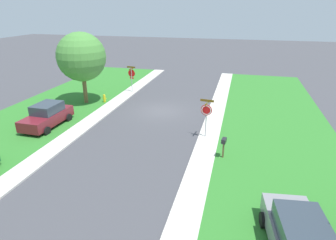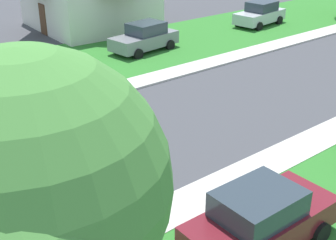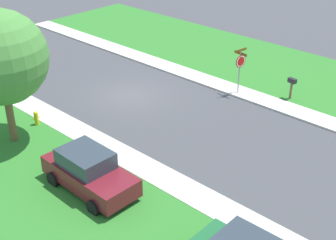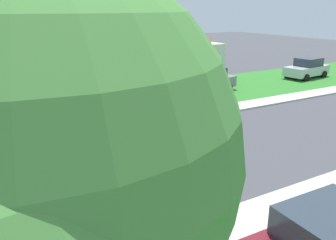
{
  "view_description": "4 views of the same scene",
  "coord_description": "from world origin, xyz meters",
  "px_view_note": "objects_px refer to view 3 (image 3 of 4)",
  "views": [
    {
      "loc": [
        -6.43,
        22.47,
        8.49
      ],
      "look_at": [
        -2.02,
        5.3,
        1.4
      ],
      "focal_mm": 30.61,
      "sensor_mm": 36.0,
      "label": 1
    },
    {
      "loc": [
        13.25,
        -2.47,
        8.17
      ],
      "look_at": [
        1.99,
        6.65,
        1.4
      ],
      "focal_mm": 49.41,
      "sensor_mm": 36.0,
      "label": 2
    },
    {
      "loc": [
        16.66,
        18.52,
        11.71
      ],
      "look_at": [
        2.6,
        5.45,
        1.4
      ],
      "focal_mm": 50.47,
      "sensor_mm": 36.0,
      "label": 3
    },
    {
      "loc": [
        11.11,
        -0.94,
        5.86
      ],
      "look_at": [
        -0.86,
        5.84,
        1.4
      ],
      "focal_mm": 37.11,
      "sensor_mm": 36.0,
      "label": 4
    }
  ],
  "objects_px": {
    "stop_sign_far_corner": "(240,64)",
    "car_maroon_near_corner": "(89,171)",
    "fire_hydrant": "(36,118)",
    "mailbox": "(292,83)",
    "stop_sign_near_corner": "(13,66)"
  },
  "relations": [
    {
      "from": "car_maroon_near_corner",
      "to": "mailbox",
      "type": "relative_size",
      "value": 3.3
    },
    {
      "from": "fire_hydrant",
      "to": "mailbox",
      "type": "distance_m",
      "value": 14.02
    },
    {
      "from": "stop_sign_far_corner",
      "to": "car_maroon_near_corner",
      "type": "xyz_separation_m",
      "value": [
        11.72,
        0.94,
        -1.01
      ]
    },
    {
      "from": "stop_sign_far_corner",
      "to": "car_maroon_near_corner",
      "type": "bearing_deg",
      "value": 4.59
    },
    {
      "from": "fire_hydrant",
      "to": "stop_sign_far_corner",
      "type": "bearing_deg",
      "value": 152.43
    },
    {
      "from": "fire_hydrant",
      "to": "car_maroon_near_corner",
      "type": "bearing_deg",
      "value": 75.93
    },
    {
      "from": "stop_sign_near_corner",
      "to": "car_maroon_near_corner",
      "type": "relative_size",
      "value": 0.64
    },
    {
      "from": "stop_sign_far_corner",
      "to": "mailbox",
      "type": "xyz_separation_m",
      "value": [
        -1.4,
        2.61,
        -0.88
      ]
    },
    {
      "from": "stop_sign_far_corner",
      "to": "fire_hydrant",
      "type": "xyz_separation_m",
      "value": [
        10.16,
        -5.3,
        -1.45
      ]
    },
    {
      "from": "car_maroon_near_corner",
      "to": "fire_hydrant",
      "type": "xyz_separation_m",
      "value": [
        -1.56,
        -6.24,
        -0.44
      ]
    },
    {
      "from": "stop_sign_far_corner",
      "to": "mailbox",
      "type": "distance_m",
      "value": 3.08
    },
    {
      "from": "fire_hydrant",
      "to": "mailbox",
      "type": "relative_size",
      "value": 0.63
    },
    {
      "from": "stop_sign_far_corner",
      "to": "fire_hydrant",
      "type": "distance_m",
      "value": 11.55
    },
    {
      "from": "stop_sign_near_corner",
      "to": "stop_sign_far_corner",
      "type": "height_order",
      "value": "same"
    },
    {
      "from": "car_maroon_near_corner",
      "to": "mailbox",
      "type": "bearing_deg",
      "value": 172.77
    }
  ]
}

